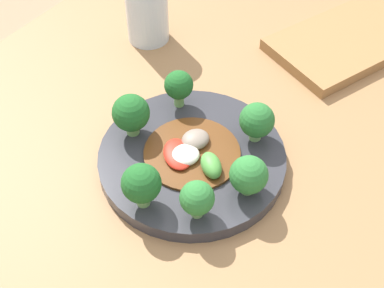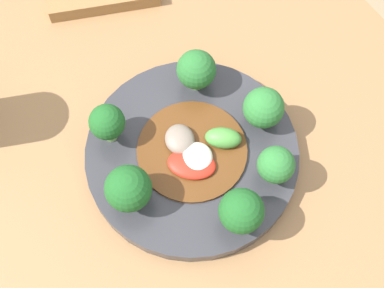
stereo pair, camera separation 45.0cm
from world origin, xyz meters
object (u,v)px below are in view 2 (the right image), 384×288
at_px(broccoli_northwest, 196,70).
at_px(broccoli_northeast, 276,165).
at_px(stirfry_center, 195,150).
at_px(broccoli_south, 128,189).
at_px(broccoli_north, 264,108).
at_px(plate, 192,155).
at_px(broccoli_southwest, 107,123).
at_px(broccoli_east, 241,211).

bearing_deg(broccoli_northwest, broccoli_northeast, 2.65).
bearing_deg(stirfry_center, broccoli_south, -83.27).
distance_m(broccoli_north, stirfry_center, 0.09).
relative_size(plate, broccoli_southwest, 4.31).
relative_size(broccoli_northeast, broccoli_southwest, 0.92).
bearing_deg(broccoli_south, broccoli_east, 45.26).
relative_size(plate, broccoli_north, 4.55).
bearing_deg(plate, broccoli_northeast, 38.55).
height_order(broccoli_east, broccoli_southwest, broccoli_east).
bearing_deg(plate, broccoli_southwest, -133.91).
height_order(plate, broccoli_south, broccoli_south).
relative_size(broccoli_southwest, stirfry_center, 0.45).
distance_m(broccoli_northwest, broccoli_east, 0.19).
bearing_deg(broccoli_east, plate, 178.20).
height_order(broccoli_east, broccoli_north, broccoli_east).
bearing_deg(broccoli_northwest, broccoli_southwest, -87.20).
bearing_deg(broccoli_north, broccoli_northwest, -155.66).
bearing_deg(broccoli_northwest, plate, -36.00).
xyz_separation_m(broccoli_east, broccoli_northeast, (-0.02, 0.06, -0.01)).
distance_m(broccoli_northwest, broccoli_northeast, 0.15).
distance_m(broccoli_south, broccoli_southwest, 0.09).
bearing_deg(broccoli_south, stirfry_center, 96.73).
relative_size(plate, stirfry_center, 1.95).
distance_m(plate, broccoli_southwest, 0.11).
bearing_deg(broccoli_south, broccoli_north, 91.21).
distance_m(broccoli_north, broccoli_northeast, 0.07).
xyz_separation_m(broccoli_north, broccoli_northeast, (0.07, -0.03, 0.00)).
xyz_separation_m(broccoli_northwest, broccoli_north, (0.09, 0.04, -0.00)).
height_order(broccoli_east, stirfry_center, broccoli_east).
xyz_separation_m(broccoli_northwest, broccoli_south, (0.09, -0.15, 0.00)).
bearing_deg(broccoli_northwest, broccoli_east, -18.08).
bearing_deg(broccoli_north, broccoli_south, -88.79).
height_order(plate, stirfry_center, stirfry_center).
height_order(broccoli_south, broccoli_north, broccoli_south).
bearing_deg(broccoli_southwest, stirfry_center, 45.76).
distance_m(broccoli_north, broccoli_southwest, 0.18).
bearing_deg(broccoli_northeast, broccoli_south, -112.33).
relative_size(broccoli_north, broccoli_southwest, 0.95).
height_order(plate, broccoli_northwest, broccoli_northwest).
relative_size(broccoli_east, broccoli_north, 1.14).
distance_m(plate, broccoli_south, 0.10).
distance_m(broccoli_northwest, broccoli_north, 0.09).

